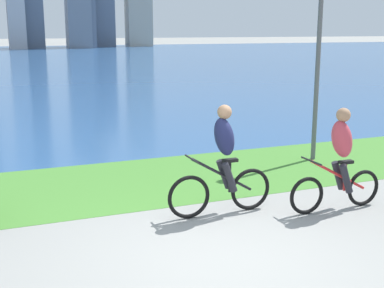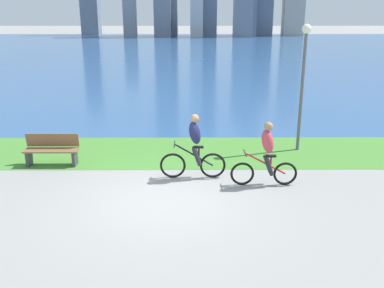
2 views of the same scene
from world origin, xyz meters
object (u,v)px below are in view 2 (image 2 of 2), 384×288
at_px(bench_near_path, 52,150).
at_px(lamppost_tall, 303,70).
at_px(cyclist_lead, 194,147).
at_px(cyclist_trailing, 266,154).

height_order(bench_near_path, lamppost_tall, lamppost_tall).
bearing_deg(lamppost_tall, cyclist_lead, -144.34).
bearing_deg(cyclist_trailing, cyclist_lead, 164.23).
height_order(cyclist_lead, lamppost_tall, lamppost_tall).
xyz_separation_m(cyclist_lead, cyclist_trailing, (1.78, -0.50, -0.02)).
relative_size(cyclist_lead, cyclist_trailing, 1.03).
bearing_deg(lamppost_tall, cyclist_trailing, -118.00).
bearing_deg(cyclist_lead, bench_near_path, 165.72).
relative_size(bench_near_path, lamppost_tall, 0.39).
height_order(cyclist_lead, cyclist_trailing, cyclist_lead).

